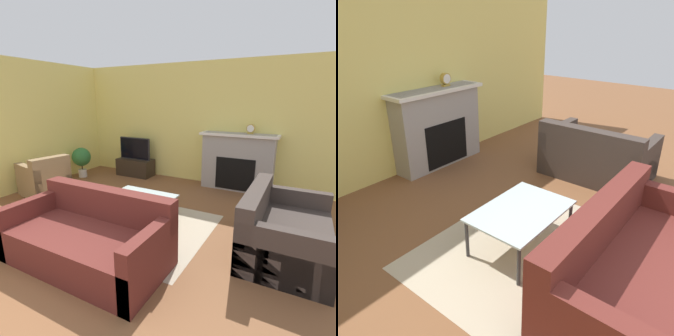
% 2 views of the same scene
% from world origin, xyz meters
% --- Properties ---
extents(wall_back, '(8.86, 0.06, 2.70)m').
position_xyz_m(wall_back, '(0.00, 4.77, 1.35)').
color(wall_back, '#EADB72').
rests_on(wall_back, ground_plane).
extents(wall_left, '(0.06, 7.74, 2.70)m').
position_xyz_m(wall_left, '(-2.96, 2.37, 1.35)').
color(wall_left, '#EADB72').
rests_on(wall_left, ground_plane).
extents(area_rug, '(2.20, 1.91, 0.00)m').
position_xyz_m(area_rug, '(0.15, 2.14, 0.00)').
color(area_rug, '#B7A88E').
rests_on(area_rug, ground_plane).
extents(fireplace, '(1.59, 0.42, 1.21)m').
position_xyz_m(fireplace, '(1.09, 4.56, 0.63)').
color(fireplace, '#9E9993').
rests_on(fireplace, ground_plane).
extents(tv_stand, '(0.92, 0.45, 0.43)m').
position_xyz_m(tv_stand, '(-1.46, 4.44, 0.21)').
color(tv_stand, '#2D2319').
rests_on(tv_stand, ground_plane).
extents(tv, '(0.86, 0.06, 0.54)m').
position_xyz_m(tv, '(-1.46, 4.44, 0.70)').
color(tv, '#232328').
rests_on(tv, tv_stand).
extents(couch_sectional, '(1.94, 0.97, 0.82)m').
position_xyz_m(couch_sectional, '(0.17, 1.14, 0.29)').
color(couch_sectional, '#5B231E').
rests_on(couch_sectional, ground_plane).
extents(couch_loveseat, '(0.98, 1.50, 0.82)m').
position_xyz_m(couch_loveseat, '(2.19, 2.38, 0.29)').
color(couch_loveseat, '#3D332D').
rests_on(couch_loveseat, ground_plane).
extents(armchair_by_window, '(0.96, 0.90, 0.82)m').
position_xyz_m(armchair_by_window, '(-2.27, 2.41, 0.30)').
color(armchair_by_window, '#8C704C').
rests_on(armchair_by_window, ground_plane).
extents(coffee_table, '(1.00, 0.71, 0.44)m').
position_xyz_m(coffee_table, '(0.15, 2.27, 0.40)').
color(coffee_table, '#333338').
rests_on(coffee_table, ground_plane).
extents(potted_plant, '(0.45, 0.45, 0.74)m').
position_xyz_m(potted_plant, '(-2.55, 3.70, 0.48)').
color(potted_plant, beige).
rests_on(potted_plant, ground_plane).
extents(mantel_clock, '(0.17, 0.07, 0.20)m').
position_xyz_m(mantel_clock, '(1.31, 4.56, 1.32)').
color(mantel_clock, '#B79338').
rests_on(mantel_clock, fireplace).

